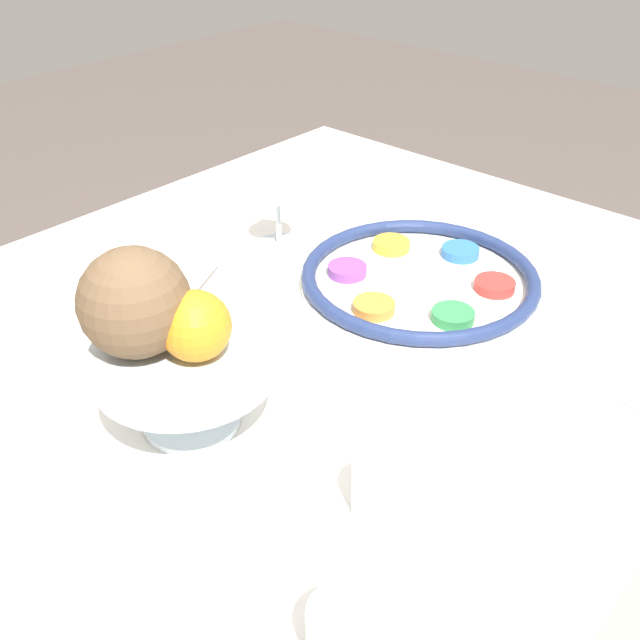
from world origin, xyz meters
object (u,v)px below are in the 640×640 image
at_px(bread_plate, 137,280).
at_px(cup_mid, 346,636).
at_px(cup_near, 384,488).
at_px(coconut, 134,303).
at_px(napkin_roll, 178,291).
at_px(seder_plate, 420,279).
at_px(wine_glass, 277,181).
at_px(orange_fruit, 195,326).
at_px(fruit_stand, 185,366).

bearing_deg(bread_plate, cup_mid, 67.88).
relative_size(bread_plate, cup_near, 2.65).
xyz_separation_m(coconut, cup_mid, (0.07, 0.33, -0.13)).
bearing_deg(bread_plate, napkin_roll, 94.90).
height_order(seder_plate, bread_plate, seder_plate).
bearing_deg(bread_plate, seder_plate, 130.73).
bearing_deg(seder_plate, napkin_roll, -40.91).
relative_size(seder_plate, cup_near, 5.44).
distance_m(seder_plate, bread_plate, 0.40).
bearing_deg(wine_glass, bread_plate, -16.16).
bearing_deg(wine_glass, orange_fruit, 34.18).
xyz_separation_m(seder_plate, cup_mid, (0.50, 0.29, 0.01)).
height_order(fruit_stand, cup_near, fruit_stand).
bearing_deg(fruit_stand, cup_near, 99.76).
bearing_deg(coconut, bread_plate, -123.35).
relative_size(seder_plate, bread_plate, 2.05).
xyz_separation_m(seder_plate, fruit_stand, (0.40, -0.02, 0.06)).
distance_m(orange_fruit, cup_mid, 0.32).
bearing_deg(bread_plate, coconut, 56.65).
distance_m(orange_fruit, coconut, 0.06).
bearing_deg(bread_plate, fruit_stand, 64.03).
distance_m(seder_plate, orange_fruit, 0.42).
bearing_deg(fruit_stand, wine_glass, -148.44).
relative_size(orange_fruit, cup_near, 1.18).
distance_m(bread_plate, cup_mid, 0.64).
height_order(napkin_roll, cup_mid, cup_mid).
distance_m(coconut, bread_plate, 0.34).
distance_m(seder_plate, wine_glass, 0.26).
bearing_deg(wine_glass, napkin_roll, 5.01).
relative_size(napkin_roll, cup_near, 3.21).
height_order(fruit_stand, napkin_roll, fruit_stand).
bearing_deg(cup_mid, orange_fruit, -109.94).
distance_m(fruit_stand, coconut, 0.09).
bearing_deg(fruit_stand, napkin_roll, -125.81).
distance_m(seder_plate, coconut, 0.45).
height_order(cup_near, cup_mid, same).
relative_size(orange_fruit, cup_mid, 1.18).
bearing_deg(orange_fruit, cup_near, 100.34).
xyz_separation_m(fruit_stand, napkin_roll, (-0.15, -0.20, -0.06)).
xyz_separation_m(fruit_stand, coconut, (0.03, -0.03, 0.08)).
distance_m(napkin_roll, cup_near, 0.45).
distance_m(wine_glass, fruit_stand, 0.42).
height_order(seder_plate, cup_mid, cup_mid).
bearing_deg(seder_plate, cup_near, 30.93).
bearing_deg(fruit_stand, bread_plate, -115.97).
height_order(wine_glass, coconut, coconut).
xyz_separation_m(napkin_roll, cup_mid, (0.25, 0.51, 0.01)).
relative_size(seder_plate, orange_fruit, 4.61).
relative_size(wine_glass, orange_fruit, 2.00).
xyz_separation_m(napkin_roll, cup_near, (0.11, 0.44, 0.01)).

